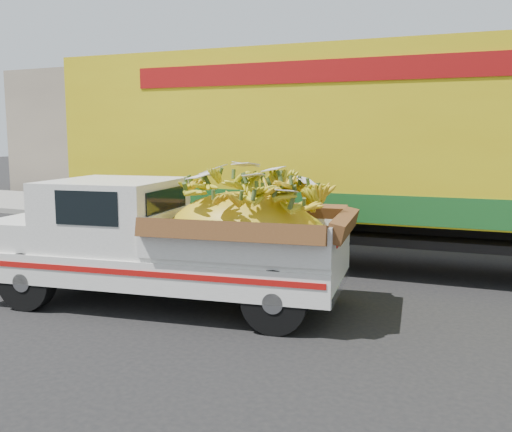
% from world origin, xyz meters
% --- Properties ---
extents(ground, '(100.00, 100.00, 0.00)m').
position_xyz_m(ground, '(0.00, 0.00, 0.00)').
color(ground, black).
rests_on(ground, ground).
extents(curb, '(60.00, 0.25, 0.15)m').
position_xyz_m(curb, '(0.00, 5.93, 0.07)').
color(curb, gray).
rests_on(curb, ground).
extents(sidewalk, '(60.00, 4.00, 0.14)m').
position_xyz_m(sidewalk, '(0.00, 8.03, 0.07)').
color(sidewalk, gray).
rests_on(sidewalk, ground).
extents(building_left, '(18.00, 6.00, 5.00)m').
position_xyz_m(building_left, '(-8.00, 13.93, 2.50)').
color(building_left, gray).
rests_on(building_left, ground).
extents(pickup_truck, '(5.16, 2.56, 1.73)m').
position_xyz_m(pickup_truck, '(-1.39, 0.03, 0.93)').
color(pickup_truck, black).
rests_on(pickup_truck, ground).
extents(semi_trailer, '(12.04, 3.20, 3.80)m').
position_xyz_m(semi_trailer, '(0.58, 3.48, 2.12)').
color(semi_trailer, black).
rests_on(semi_trailer, ground).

